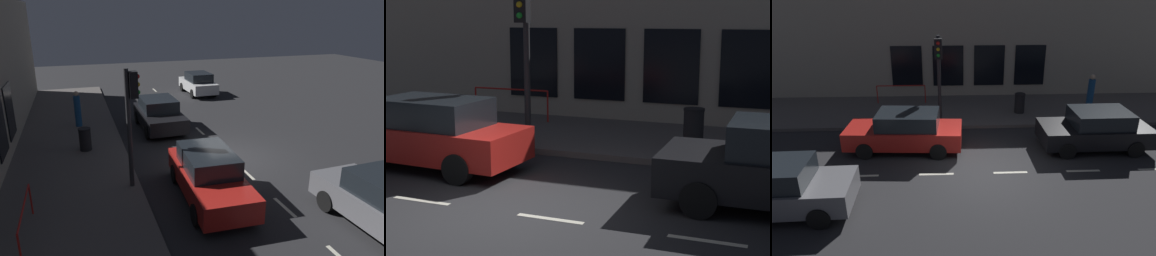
{
  "view_description": "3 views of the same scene",
  "coord_description": "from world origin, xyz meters",
  "views": [
    {
      "loc": [
        5.79,
        12.44,
        5.76
      ],
      "look_at": [
        1.66,
        0.11,
        1.49
      ],
      "focal_mm": 33.16,
      "sensor_mm": 36.0,
      "label": 1
    },
    {
      "loc": [
        -8.27,
        -4.76,
        3.35
      ],
      "look_at": [
        3.36,
        -0.18,
        0.88
      ],
      "focal_mm": 53.29,
      "sensor_mm": 36.0,
      "label": 2
    },
    {
      "loc": [
        -10.71,
        1.11,
        6.29
      ],
      "look_at": [
        1.24,
        0.58,
        1.21
      ],
      "focal_mm": 32.97,
      "sensor_mm": 36.0,
      "label": 3
    }
  ],
  "objects": [
    {
      "name": "traffic_light",
      "position": [
        4.17,
        1.53,
        2.81
      ],
      "size": [
        0.5,
        0.32,
        3.97
      ],
      "color": "#2D2D30",
      "rests_on": "sidewalk"
    },
    {
      "name": "sidewalk",
      "position": [
        6.25,
        0.0,
        0.07
      ],
      "size": [
        4.5,
        32.0,
        0.15
      ],
      "color": "#5B5654",
      "rests_on": "ground"
    },
    {
      "name": "parked_car_0",
      "position": [
        1.86,
        -4.65,
        0.79
      ],
      "size": [
        2.03,
        4.26,
        1.58
      ],
      "rotation": [
        0.0,
        0.0,
        0.01
      ],
      "color": "black",
      "rests_on": "ground"
    },
    {
      "name": "trash_bin",
      "position": [
        5.62,
        -2.36,
        0.64
      ],
      "size": [
        0.52,
        0.52,
        0.97
      ],
      "color": "black",
      "rests_on": "sidewalk"
    },
    {
      "name": "building_facade",
      "position": [
        8.8,
        -0.0,
        3.2
      ],
      "size": [
        0.65,
        32.0,
        6.41
      ],
      "color": "#B2A893",
      "rests_on": "ground"
    },
    {
      "name": "pedestrian_0",
      "position": [
        5.79,
        -5.93,
        1.02
      ],
      "size": [
        0.35,
        0.35,
        1.83
      ],
      "rotation": [
        0.0,
        0.0,
        1.48
      ],
      "color": "#1E5189",
      "rests_on": "sidewalk"
    },
    {
      "name": "parked_car_3",
      "position": [
        2.01,
        2.84,
        0.79
      ],
      "size": [
        2.03,
        4.57,
        1.58
      ],
      "rotation": [
        0.0,
        0.0,
        -0.06
      ],
      "color": "red",
      "rests_on": "ground"
    },
    {
      "name": "lane_centre_line",
      "position": [
        0.0,
        -1.0,
        0.0
      ],
      "size": [
        0.12,
        27.2,
        0.01
      ],
      "color": "beige",
      "rests_on": "ground"
    },
    {
      "name": "ground_plane",
      "position": [
        0.0,
        0.0,
        0.0
      ],
      "size": [
        60.0,
        60.0,
        0.0
      ],
      "primitive_type": "plane",
      "color": "#28282B"
    },
    {
      "name": "red_railing",
      "position": [
        7.33,
        3.65,
        0.9
      ],
      "size": [
        0.05,
        2.58,
        0.97
      ],
      "color": "red",
      "rests_on": "sidewalk"
    },
    {
      "name": "parked_car_2",
      "position": [
        -1.94,
        6.03,
        0.79
      ],
      "size": [
        1.95,
        4.15,
        1.58
      ],
      "rotation": [
        0.0,
        0.0,
        3.17
      ],
      "color": "slate",
      "rests_on": "ground"
    }
  ]
}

